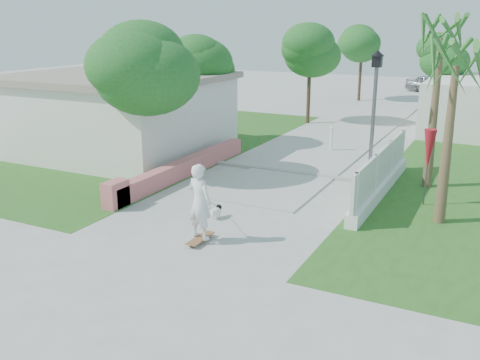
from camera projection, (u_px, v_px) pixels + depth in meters
The scene contains 20 objects.
ground at pixel (210, 228), 14.22m from camera, with size 90.00×90.00×0.00m, color #B7B7B2.
path_strip at pixel (379, 116), 31.35m from camera, with size 3.20×36.00×0.06m, color #B7B7B2.
curb at pixel (292, 172), 19.35m from camera, with size 6.50×0.25×0.10m, color #999993.
grass_left at pixel (163, 144), 24.10m from camera, with size 8.00×20.00×0.01m, color #295D1D.
pink_wall at pixel (178, 170), 18.60m from camera, with size 0.45×8.20×0.80m.
house_left at pixel (115, 113), 22.36m from camera, with size 8.40×7.40×3.23m.
lattice_fence at pixel (381, 178), 16.89m from camera, with size 0.35×7.00×1.50m.
street_lamp at pixel (373, 115), 17.00m from camera, with size 0.44×0.44×4.44m.
bollard at pixel (331, 138), 22.54m from camera, with size 0.14×0.14×1.09m.
patio_umbrella at pixel (429, 150), 15.53m from camera, with size 0.36×0.36×2.30m.
tree_left_near at pixel (135, 68), 17.63m from camera, with size 3.60×3.60×5.28m.
tree_left_mid at pixel (196, 66), 22.87m from camera, with size 3.20×3.20×4.85m.
tree_path_left at pixel (310, 51), 28.13m from camera, with size 3.40×3.40×5.23m.
tree_path_right at pixel (443, 57), 28.97m from camera, with size 3.00×3.00×4.79m.
tree_path_far at pixel (362, 45), 36.61m from camera, with size 3.20×3.20×5.17m.
palm_far at pixel (441, 48), 16.54m from camera, with size 1.80×1.80×5.30m.
palm_near at pixel (455, 76), 13.52m from camera, with size 1.80×1.80×4.70m.
skateboarder at pixel (202, 201), 13.38m from camera, with size 0.86×2.33×2.01m.
dog at pixel (216, 211), 14.86m from camera, with size 0.26×0.55×0.38m.
parked_car at pixel (432, 84), 41.42m from camera, with size 1.63×4.05×1.38m, color #9FA1A6.
Camera 1 is at (6.70, -11.50, 5.23)m, focal length 40.00 mm.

